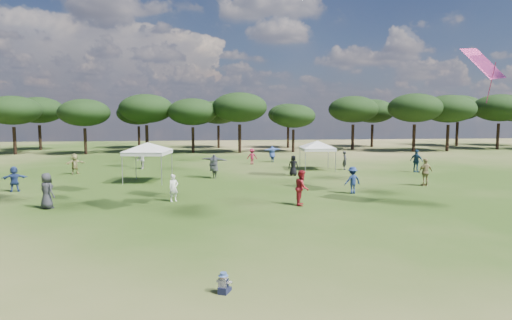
{
  "coord_description": "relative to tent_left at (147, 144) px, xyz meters",
  "views": [
    {
      "loc": [
        -0.87,
        -9.47,
        4.84
      ],
      "look_at": [
        0.92,
        6.0,
        3.17
      ],
      "focal_mm": 30.0,
      "sensor_mm": 36.0,
      "label": 1
    }
  ],
  "objects": [
    {
      "name": "tent_right",
      "position": [
        13.83,
        5.45,
        -0.31
      ],
      "size": [
        5.62,
        5.62,
        2.84
      ],
      "rotation": [
        0.0,
        0.0,
        -0.04
      ],
      "color": "gray",
      "rests_on": "ground"
    },
    {
      "name": "toddler",
      "position": [
        4.61,
        -19.84,
        -2.46
      ],
      "size": [
        0.45,
        0.49,
        0.59
      ],
      "rotation": [
        0.0,
        0.0,
        -0.42
      ],
      "color": "#161932",
      "rests_on": "ground"
    },
    {
      "name": "festival_crowd",
      "position": [
        6.28,
        1.08,
        -1.85
      ],
      "size": [
        30.72,
        21.81,
        1.9
      ],
      "color": "navy",
      "rests_on": "ground"
    },
    {
      "name": "tent_left",
      "position": [
        0.0,
        0.0,
        0.0
      ],
      "size": [
        5.81,
        5.81,
        3.15
      ],
      "rotation": [
        0.0,
        0.0,
        -0.18
      ],
      "color": "gray",
      "rests_on": "ground"
    },
    {
      "name": "tree_line",
      "position": [
        7.46,
        25.86,
        2.7
      ],
      "size": [
        108.78,
        17.63,
        7.77
      ],
      "color": "black",
      "rests_on": "ground"
    }
  ]
}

